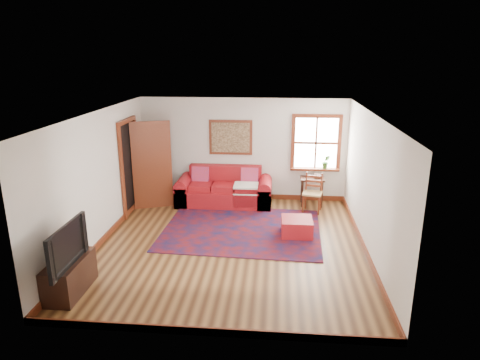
# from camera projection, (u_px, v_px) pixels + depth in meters

# --- Properties ---
(ground) EXTENTS (5.50, 5.50, 0.00)m
(ground) POSITION_uv_depth(u_px,v_px,m) (231.00, 245.00, 8.16)
(ground) COLOR #442612
(ground) RESTS_ON ground
(room_envelope) EXTENTS (5.04, 5.54, 2.52)m
(room_envelope) POSITION_uv_depth(u_px,v_px,m) (231.00, 161.00, 7.70)
(room_envelope) COLOR silver
(room_envelope) RESTS_ON ground
(window) EXTENTS (1.18, 0.20, 1.38)m
(window) POSITION_uv_depth(u_px,v_px,m) (317.00, 149.00, 10.21)
(window) COLOR white
(window) RESTS_ON ground
(doorway) EXTENTS (0.89, 1.08, 2.14)m
(doorway) POSITION_uv_depth(u_px,v_px,m) (143.00, 165.00, 9.74)
(doorway) COLOR black
(doorway) RESTS_ON ground
(framed_artwork) EXTENTS (1.05, 0.07, 0.85)m
(framed_artwork) POSITION_uv_depth(u_px,v_px,m) (231.00, 137.00, 10.33)
(framed_artwork) COLOR maroon
(framed_artwork) RESTS_ON ground
(persian_rug) EXTENTS (3.29, 2.68, 0.02)m
(persian_rug) POSITION_uv_depth(u_px,v_px,m) (242.00, 229.00, 8.85)
(persian_rug) COLOR #620E10
(persian_rug) RESTS_ON ground
(red_leather_sofa) EXTENTS (2.26, 0.93, 0.89)m
(red_leather_sofa) POSITION_uv_depth(u_px,v_px,m) (225.00, 192.00, 10.32)
(red_leather_sofa) COLOR maroon
(red_leather_sofa) RESTS_ON ground
(red_ottoman) EXTENTS (0.62, 0.62, 0.35)m
(red_ottoman) POSITION_uv_depth(u_px,v_px,m) (297.00, 227.00, 8.55)
(red_ottoman) COLOR maroon
(red_ottoman) RESTS_ON ground
(side_table) EXTENTS (0.56, 0.42, 0.67)m
(side_table) POSITION_uv_depth(u_px,v_px,m) (312.00, 183.00, 10.14)
(side_table) COLOR black
(side_table) RESTS_ON ground
(ladder_back_chair) EXTENTS (0.49, 0.48, 0.89)m
(ladder_back_chair) POSITION_uv_depth(u_px,v_px,m) (313.00, 191.00, 9.77)
(ladder_back_chair) COLOR tan
(ladder_back_chair) RESTS_ON ground
(media_cabinet) EXTENTS (0.44, 0.98, 0.54)m
(media_cabinet) POSITION_uv_depth(u_px,v_px,m) (70.00, 276.00, 6.49)
(media_cabinet) COLOR black
(media_cabinet) RESTS_ON ground
(television) EXTENTS (0.15, 1.12, 0.65)m
(television) POSITION_uv_depth(u_px,v_px,m) (61.00, 246.00, 6.15)
(television) COLOR black
(television) RESTS_ON media_cabinet
(candle_hurricane) EXTENTS (0.12, 0.12, 0.18)m
(candle_hurricane) POSITION_uv_depth(u_px,v_px,m) (83.00, 242.00, 6.80)
(candle_hurricane) COLOR silver
(candle_hurricane) RESTS_ON media_cabinet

